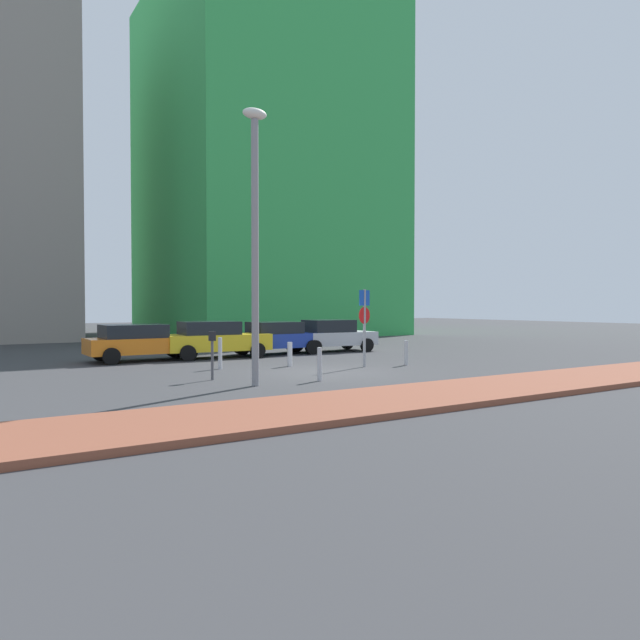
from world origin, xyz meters
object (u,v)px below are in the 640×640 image
object	(u,v)px
traffic_bollard_mid	(406,353)
parking_sign_post	(364,318)
parked_car_orange	(142,342)
parking_meter	(212,349)
parked_car_yellow	(215,339)
street_lamp	(255,225)
traffic_bollard_edge	(320,364)
parked_car_blue	(276,337)
traffic_bollard_near	(220,353)
traffic_bollard_far	(290,354)
parked_car_silver	(331,335)

from	to	relation	value
traffic_bollard_mid	parking_sign_post	bearing A→B (deg)	167.83
parked_car_orange	parking_meter	bearing A→B (deg)	-88.13
parked_car_yellow	street_lamp	distance (m)	9.50
street_lamp	traffic_bollard_edge	distance (m)	4.40
traffic_bollard_mid	parked_car_blue	bearing A→B (deg)	105.31
traffic_bollard_near	traffic_bollard_far	distance (m)	2.53
street_lamp	traffic_bollard_near	world-z (taller)	street_lamp
street_lamp	traffic_bollard_mid	size ratio (longest dim) A/B	8.22
traffic_bollard_edge	parked_car_yellow	bearing A→B (deg)	88.80
parking_meter	traffic_bollard_mid	xyz separation A→B (m)	(7.60, 0.17, -0.47)
parked_car_orange	parking_meter	size ratio (longest dim) A/B	3.07
traffic_bollard_mid	traffic_bollard_edge	world-z (taller)	traffic_bollard_edge
parked_car_blue	traffic_bollard_edge	size ratio (longest dim) A/B	4.06
parked_car_blue	parking_sign_post	distance (m)	6.50
traffic_bollard_mid	traffic_bollard_edge	xyz separation A→B (m)	(-5.03, -2.04, 0.03)
parked_car_silver	traffic_bollard_near	world-z (taller)	parked_car_silver
parking_sign_post	traffic_bollard_near	distance (m)	5.23
parked_car_blue	street_lamp	world-z (taller)	street_lamp
parking_meter	traffic_bollard_edge	world-z (taller)	parking_meter
parked_car_orange	parked_car_yellow	world-z (taller)	parked_car_yellow
parked_car_silver	traffic_bollard_far	bearing A→B (deg)	-135.82
parking_sign_post	traffic_bollard_far	world-z (taller)	parking_sign_post
traffic_bollard_near	traffic_bollard_edge	xyz separation A→B (m)	(1.24, -4.52, -0.06)
parked_car_silver	parking_sign_post	bearing A→B (deg)	-113.21
parked_car_yellow	traffic_bollard_far	xyz separation A→B (m)	(1.05, -4.58, -0.37)
traffic_bollard_edge	parking_meter	bearing A→B (deg)	143.88
traffic_bollard_near	parked_car_silver	bearing A→B (deg)	29.86
parked_car_orange	parking_sign_post	xyz separation A→B (m)	(6.18, -6.44, 0.97)
parked_car_orange	parking_meter	world-z (taller)	parked_car_orange
parked_car_orange	parking_meter	distance (m)	6.96
parking_meter	traffic_bollard_far	world-z (taller)	parking_meter
parked_car_yellow	traffic_bollard_near	bearing A→B (deg)	-109.33
parking_meter	traffic_bollard_far	distance (m)	4.38
traffic_bollard_mid	parked_car_orange	bearing A→B (deg)	139.05
traffic_bollard_near	traffic_bollard_edge	size ratio (longest dim) A/B	1.12
parking_sign_post	traffic_bollard_edge	distance (m)	4.33
parked_car_silver	parked_car_blue	bearing A→B (deg)	178.48
traffic_bollard_edge	parked_car_silver	bearing A→B (deg)	55.05
parked_car_orange	street_lamp	xyz separation A→B (m)	(0.76, -8.77, 3.63)
parked_car_silver	traffic_bollard_mid	xyz separation A→B (m)	(-1.07, -6.70, -0.33)
parked_car_yellow	traffic_bollard_near	xyz separation A→B (m)	(-1.42, -4.05, -0.26)
traffic_bollard_near	traffic_bollard_mid	size ratio (longest dim) A/B	1.19
parked_car_silver	street_lamp	size ratio (longest dim) A/B	0.56
parked_car_silver	parking_sign_post	distance (m)	6.97
traffic_bollard_near	parked_car_blue	bearing A→B (deg)	44.18
parked_car_silver	traffic_bollard_mid	distance (m)	6.79
traffic_bollard_far	traffic_bollard_mid	bearing A→B (deg)	-27.26
parked_car_yellow	street_lamp	world-z (taller)	street_lamp
parked_car_orange	parking_sign_post	world-z (taller)	parking_sign_post
parked_car_blue	traffic_bollard_far	bearing A→B (deg)	-112.02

